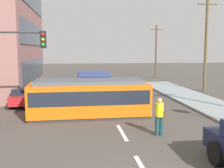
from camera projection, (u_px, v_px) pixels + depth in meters
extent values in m
plane|color=#49433D|center=(110.00, 113.00, 16.29)|extent=(120.00, 120.00, 0.00)
cube|color=silver|center=(122.00, 132.00, 12.36)|extent=(0.16, 2.40, 0.01)
cube|color=silver|center=(102.00, 97.00, 21.55)|extent=(0.16, 2.40, 0.01)
cube|color=silver|center=(96.00, 87.00, 27.45)|extent=(0.16, 2.40, 0.01)
cube|color=#2D3847|center=(35.00, 70.00, 25.14)|extent=(0.06, 12.37, 1.92)
cube|color=#2D3847|center=(34.00, 35.00, 24.74)|extent=(0.06, 12.37, 1.92)
cube|color=#DF5C0D|center=(89.00, 98.00, 15.35)|extent=(6.63, 2.57, 1.73)
cube|color=#2D2D2D|center=(89.00, 115.00, 15.47)|extent=(6.50, 2.45, 0.15)
cube|color=#4A525A|center=(89.00, 81.00, 15.23)|extent=(5.97, 2.19, 0.20)
cube|color=#1E232D|center=(89.00, 95.00, 15.33)|extent=(6.37, 2.61, 0.76)
cube|color=navy|center=(93.00, 82.00, 22.63)|extent=(2.53, 5.03, 1.53)
cube|color=black|center=(96.00, 83.00, 20.19)|extent=(2.25, 0.13, 0.92)
cube|color=black|center=(93.00, 79.00, 22.60)|extent=(2.56, 4.28, 0.61)
cylinder|color=black|center=(95.00, 92.00, 21.13)|extent=(2.56, 0.91, 0.90)
cylinder|color=black|center=(92.00, 87.00, 24.29)|extent=(2.56, 0.91, 0.90)
cylinder|color=#173C41|center=(157.00, 126.00, 11.89)|extent=(0.16, 0.16, 0.85)
cylinder|color=#173C41|center=(161.00, 126.00, 11.91)|extent=(0.16, 0.16, 0.85)
cylinder|color=yellow|center=(159.00, 110.00, 11.81)|extent=(0.36, 0.36, 0.60)
sphere|color=tan|center=(160.00, 100.00, 11.76)|extent=(0.22, 0.22, 0.22)
cube|color=brown|center=(164.00, 114.00, 11.92)|extent=(0.17, 0.22, 0.24)
cylinder|color=black|center=(217.00, 153.00, 8.82)|extent=(0.28, 0.80, 0.80)
cube|color=#AC1E21|center=(28.00, 97.00, 18.81)|extent=(1.87, 4.19, 0.55)
cube|color=black|center=(28.00, 90.00, 18.60)|extent=(1.71, 2.31, 0.40)
cylinder|color=black|center=(18.00, 97.00, 19.93)|extent=(0.22, 0.64, 0.64)
cylinder|color=black|center=(44.00, 96.00, 20.19)|extent=(0.22, 0.64, 0.64)
cylinder|color=black|center=(10.00, 103.00, 17.47)|extent=(0.22, 0.64, 0.64)
cylinder|color=black|center=(40.00, 103.00, 17.73)|extent=(0.22, 0.64, 0.64)
cylinder|color=#333333|center=(19.00, 32.00, 13.26)|extent=(2.32, 0.10, 0.10)
cube|color=black|center=(43.00, 40.00, 13.46)|extent=(0.28, 0.24, 0.84)
sphere|color=red|center=(43.00, 34.00, 13.30)|extent=(0.16, 0.16, 0.16)
sphere|color=gold|center=(43.00, 40.00, 13.33)|extent=(0.16, 0.16, 0.16)
sphere|color=green|center=(43.00, 45.00, 13.36)|extent=(0.16, 0.16, 0.16)
cylinder|color=brown|center=(206.00, 45.00, 24.16)|extent=(0.24, 0.24, 8.29)
cube|color=brown|center=(208.00, 4.00, 23.72)|extent=(1.80, 0.12, 0.12)
cylinder|color=brown|center=(156.00, 52.00, 36.43)|extent=(0.24, 0.24, 7.02)
cube|color=brown|center=(157.00, 30.00, 36.06)|extent=(1.80, 0.12, 0.12)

